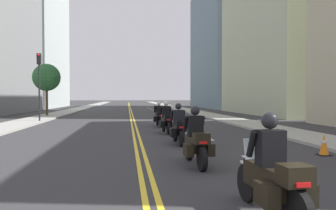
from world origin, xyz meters
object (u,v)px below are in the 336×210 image
motorcycle_1 (196,142)px  street_tree_0 (47,78)px  motorcycle_3 (166,120)px  traffic_light_near (39,75)px  motorcycle_0 (273,177)px  motorcycle_2 (179,128)px  motorcycle_4 (159,116)px  traffic_cone_0 (324,145)px

motorcycle_1 → street_tree_0: bearing=109.4°
motorcycle_3 → traffic_light_near: traffic_light_near is taller
street_tree_0 → traffic_light_near: bearing=-80.7°
motorcycle_0 → traffic_light_near: size_ratio=0.45×
motorcycle_3 → street_tree_0: 18.74m
traffic_light_near → motorcycle_1: bearing=-63.2°
motorcycle_2 → street_tree_0: street_tree_0 is taller
motorcycle_1 → motorcycle_4: 11.74m
motorcycle_4 → street_tree_0: 15.68m
motorcycle_4 → traffic_cone_0: bearing=-69.9°
traffic_light_near → traffic_cone_0: bearing=-50.4°
motorcycle_0 → motorcycle_1: size_ratio=1.08×
motorcycle_0 → motorcycle_4: (-0.20, 15.73, -0.01)m
motorcycle_0 → motorcycle_1: motorcycle_0 is taller
motorcycle_0 → traffic_cone_0: motorcycle_0 is taller
traffic_cone_0 → motorcycle_3: bearing=121.9°
traffic_cone_0 → street_tree_0: bearing=121.5°
motorcycle_0 → traffic_light_near: bearing=109.9°
motorcycle_0 → traffic_cone_0: bearing=48.1°
motorcycle_3 → motorcycle_0: bearing=-92.1°
motorcycle_3 → traffic_cone_0: size_ratio=3.05×
motorcycle_0 → traffic_light_near: 22.32m
motorcycle_4 → traffic_cone_0: size_ratio=3.11×
motorcycle_2 → motorcycle_4: size_ratio=0.99×
motorcycle_2 → traffic_light_near: size_ratio=0.43×
traffic_light_near → motorcycle_3: bearing=-45.2°
motorcycle_0 → traffic_light_near: (-8.61, 20.40, 2.82)m
motorcycle_0 → motorcycle_3: size_ratio=1.07×
motorcycle_0 → motorcycle_3: 11.94m
traffic_cone_0 → street_tree_0: 26.80m
traffic_light_near → street_tree_0: size_ratio=1.01×
motorcycle_1 → traffic_cone_0: (4.42, 1.07, -0.31)m
motorcycle_4 → traffic_light_near: (-8.41, 4.67, 2.83)m
motorcycle_1 → traffic_light_near: (-8.27, 16.41, 2.84)m
motorcycle_2 → street_tree_0: bearing=115.8°
motorcycle_1 → motorcycle_3: bearing=86.6°
traffic_light_near → motorcycle_0: bearing=-67.1°
motorcycle_3 → traffic_cone_0: motorcycle_3 is taller
motorcycle_2 → traffic_light_near: (-8.45, 12.29, 2.85)m
traffic_cone_0 → motorcycle_1: bearing=-166.4°
motorcycle_2 → traffic_light_near: traffic_light_near is taller
motorcycle_3 → traffic_light_near: size_ratio=0.42×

